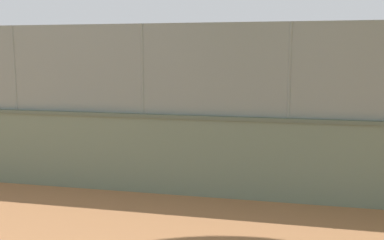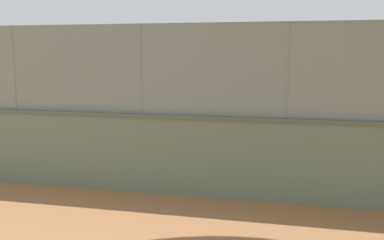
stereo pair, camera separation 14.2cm
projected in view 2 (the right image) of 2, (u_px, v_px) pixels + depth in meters
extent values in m
plane|color=#A36B42|center=(218.00, 112.00, 23.35)|extent=(260.00, 260.00, 0.00)
cube|color=slate|center=(78.00, 151.00, 10.32)|extent=(22.48, 0.39, 1.71)
cube|color=#556151|center=(77.00, 113.00, 10.18)|extent=(22.48, 0.45, 0.08)
cube|color=gray|center=(75.00, 68.00, 10.03)|extent=(22.03, 0.16, 1.96)
cylinder|color=gray|center=(287.00, 70.00, 8.97)|extent=(0.07, 0.07, 1.96)
cylinder|color=gray|center=(141.00, 69.00, 9.67)|extent=(0.07, 0.07, 1.96)
cylinder|color=gray|center=(14.00, 68.00, 10.38)|extent=(0.07, 0.07, 1.96)
cylinder|color=navy|center=(188.00, 126.00, 16.56)|extent=(0.20, 0.20, 0.77)
cylinder|color=navy|center=(193.00, 126.00, 16.61)|extent=(0.20, 0.20, 0.77)
cylinder|color=#D14C42|center=(190.00, 109.00, 16.48)|extent=(0.46, 0.46, 0.57)
cylinder|color=tan|center=(183.00, 106.00, 16.34)|extent=(0.33, 0.52, 0.17)
cylinder|color=tan|center=(200.00, 106.00, 16.25)|extent=(0.33, 0.52, 0.17)
sphere|color=tan|center=(190.00, 98.00, 16.42)|extent=(0.22, 0.22, 0.22)
cylinder|color=navy|center=(190.00, 96.00, 16.41)|extent=(0.31, 0.31, 0.05)
cylinder|color=black|center=(201.00, 107.00, 16.08)|extent=(0.17, 0.28, 0.04)
ellipsoid|color=#333338|center=(203.00, 108.00, 15.87)|extent=(0.16, 0.28, 0.24)
cylinder|color=black|center=(260.00, 129.00, 15.71)|extent=(0.20, 0.20, 0.83)
cylinder|color=black|center=(265.00, 130.00, 15.59)|extent=(0.20, 0.20, 0.83)
cylinder|color=#3372B2|center=(263.00, 110.00, 15.54)|extent=(0.45, 0.45, 0.62)
cylinder|color=#D8AD84|center=(255.00, 106.00, 15.67)|extent=(0.32, 0.57, 0.17)
cylinder|color=#D8AD84|center=(267.00, 108.00, 15.10)|extent=(0.32, 0.57, 0.17)
sphere|color=#D8AD84|center=(264.00, 97.00, 15.47)|extent=(0.24, 0.24, 0.24)
cylinder|color=black|center=(264.00, 95.00, 15.46)|extent=(0.33, 0.33, 0.05)
cylinder|color=black|center=(265.00, 108.00, 14.95)|extent=(0.16, 0.29, 0.04)
ellipsoid|color=#333338|center=(262.00, 109.00, 14.78)|extent=(0.15, 0.29, 0.24)
sphere|color=yellow|center=(202.00, 145.00, 14.55)|extent=(0.19, 0.19, 0.19)
sphere|color=yellow|center=(90.00, 175.00, 11.23)|extent=(0.07, 0.07, 0.07)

